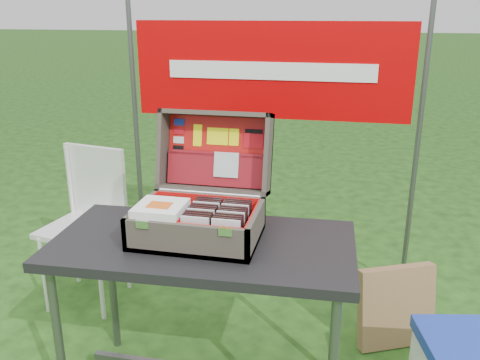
% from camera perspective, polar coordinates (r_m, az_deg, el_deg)
% --- Properties ---
extents(table, '(1.23, 0.65, 0.75)m').
position_cam_1_polar(table, '(2.24, -3.97, -15.52)').
color(table, black).
rests_on(table, ground).
extents(table_top, '(1.23, 0.65, 0.04)m').
position_cam_1_polar(table_top, '(2.06, -4.19, -7.28)').
color(table_top, black).
rests_on(table_top, ground).
extents(table_leg_fl, '(0.04, 0.04, 0.71)m').
position_cam_1_polar(table_leg_fl, '(2.27, -19.67, -16.83)').
color(table_leg_fl, '#59595B').
rests_on(table_leg_fl, ground).
extents(table_leg_bl, '(0.04, 0.04, 0.71)m').
position_cam_1_polar(table_leg_bl, '(2.62, -14.16, -11.15)').
color(table_leg_bl, '#59595B').
rests_on(table_leg_bl, ground).
extents(table_leg_br, '(0.04, 0.04, 0.71)m').
position_cam_1_polar(table_leg_br, '(2.39, 10.76, -14.07)').
color(table_leg_br, '#59595B').
rests_on(table_leg_br, ground).
extents(suitcase, '(0.49, 0.51, 0.46)m').
position_cam_1_polar(suitcase, '(2.04, -4.43, 0.01)').
color(suitcase, '#4B453A').
rests_on(suitcase, table).
extents(suitcase_base_bottom, '(0.49, 0.35, 0.02)m').
position_cam_1_polar(suitcase_base_bottom, '(2.07, -4.75, -6.31)').
color(suitcase_base_bottom, '#4B453A').
rests_on(suitcase_base_bottom, table_top).
extents(suitcase_base_wall_front, '(0.49, 0.02, 0.13)m').
position_cam_1_polar(suitcase_base_wall_front, '(1.90, -6.25, -6.81)').
color(suitcase_base_wall_front, '#4B453A').
rests_on(suitcase_base_wall_front, table_top).
extents(suitcase_base_wall_back, '(0.49, 0.02, 0.13)m').
position_cam_1_polar(suitcase_base_wall_back, '(2.19, -3.53, -3.19)').
color(suitcase_base_wall_back, '#4B453A').
rests_on(suitcase_base_wall_back, table_top).
extents(suitcase_base_wall_left, '(0.02, 0.35, 0.13)m').
position_cam_1_polar(suitcase_base_wall_left, '(2.12, -10.94, -4.26)').
color(suitcase_base_wall_left, '#4B453A').
rests_on(suitcase_base_wall_left, table_top).
extents(suitcase_base_wall_right, '(0.02, 0.35, 0.13)m').
position_cam_1_polar(suitcase_base_wall_right, '(1.99, 1.77, -5.46)').
color(suitcase_base_wall_right, '#4B453A').
rests_on(suitcase_base_wall_right, table_top).
extents(suitcase_liner_floor, '(0.45, 0.31, 0.01)m').
position_cam_1_polar(suitcase_liner_floor, '(2.06, -4.76, -5.99)').
color(suitcase_liner_floor, red).
rests_on(suitcase_liner_floor, suitcase_base_bottom).
extents(suitcase_latch_left, '(0.05, 0.01, 0.03)m').
position_cam_1_polar(suitcase_latch_left, '(1.92, -10.90, -4.91)').
color(suitcase_latch_left, silver).
rests_on(suitcase_latch_left, suitcase_base_wall_front).
extents(suitcase_latch_right, '(0.05, 0.01, 0.03)m').
position_cam_1_polar(suitcase_latch_right, '(1.83, -1.66, -5.84)').
color(suitcase_latch_right, silver).
rests_on(suitcase_latch_right, suitcase_base_wall_front).
extents(suitcase_hinge, '(0.44, 0.02, 0.02)m').
position_cam_1_polar(suitcase_hinge, '(2.18, -3.50, -1.48)').
color(suitcase_hinge, silver).
rests_on(suitcase_hinge, suitcase_base_wall_back).
extents(suitcase_lid_back, '(0.49, 0.10, 0.35)m').
position_cam_1_polar(suitcase_lid_back, '(2.28, -2.49, 3.24)').
color(suitcase_lid_back, '#4B453A').
rests_on(suitcase_lid_back, suitcase_base_wall_back).
extents(suitcase_lid_rim_far, '(0.49, 0.13, 0.05)m').
position_cam_1_polar(suitcase_lid_rim_far, '(2.23, -2.66, 7.48)').
color(suitcase_lid_rim_far, '#4B453A').
rests_on(suitcase_lid_rim_far, suitcase_lid_back).
extents(suitcase_lid_rim_near, '(0.49, 0.13, 0.05)m').
position_cam_1_polar(suitcase_lid_rim_near, '(2.24, -3.04, -1.05)').
color(suitcase_lid_rim_near, '#4B453A').
rests_on(suitcase_lid_rim_near, suitcase_lid_back).
extents(suitcase_lid_rim_left, '(0.02, 0.21, 0.37)m').
position_cam_1_polar(suitcase_lid_rim_left, '(2.30, -8.58, 3.50)').
color(suitcase_lid_rim_left, '#4B453A').
rests_on(suitcase_lid_rim_left, suitcase_lid_back).
extents(suitcase_lid_rim_right, '(0.02, 0.21, 0.37)m').
position_cam_1_polar(suitcase_lid_rim_right, '(2.18, 3.19, 2.85)').
color(suitcase_lid_rim_right, '#4B453A').
rests_on(suitcase_lid_rim_right, suitcase_lid_back).
extents(suitcase_lid_liner, '(0.45, 0.08, 0.30)m').
position_cam_1_polar(suitcase_lid_liner, '(2.27, -2.57, 3.23)').
color(suitcase_lid_liner, red).
rests_on(suitcase_lid_liner, suitcase_lid_back).
extents(suitcase_liner_wall_front, '(0.45, 0.01, 0.11)m').
position_cam_1_polar(suitcase_liner_wall_front, '(1.91, -6.14, -6.39)').
color(suitcase_liner_wall_front, red).
rests_on(suitcase_liner_wall_front, suitcase_base_bottom).
extents(suitcase_liner_wall_back, '(0.45, 0.01, 0.11)m').
position_cam_1_polar(suitcase_liner_wall_back, '(2.18, -3.63, -3.07)').
color(suitcase_liner_wall_back, red).
rests_on(suitcase_liner_wall_back, suitcase_base_bottom).
extents(suitcase_liner_wall_left, '(0.01, 0.31, 0.11)m').
position_cam_1_polar(suitcase_liner_wall_left, '(2.11, -10.64, -4.05)').
color(suitcase_liner_wall_left, red).
rests_on(suitcase_liner_wall_left, suitcase_base_bottom).
extents(suitcase_liner_wall_right, '(0.01, 0.31, 0.11)m').
position_cam_1_polar(suitcase_liner_wall_right, '(1.99, 1.41, -5.18)').
color(suitcase_liner_wall_right, red).
rests_on(suitcase_liner_wall_right, suitcase_base_bottom).
extents(suitcase_lid_pocket, '(0.43, 0.06, 0.14)m').
position_cam_1_polar(suitcase_lid_pocket, '(2.26, -2.78, 1.16)').
color(suitcase_lid_pocket, maroon).
rests_on(suitcase_lid_pocket, suitcase_lid_liner).
extents(suitcase_pocket_edge, '(0.42, 0.02, 0.02)m').
position_cam_1_polar(suitcase_pocket_edge, '(2.25, -2.74, 2.94)').
color(suitcase_pocket_edge, maroon).
rests_on(suitcase_pocket_edge, suitcase_lid_pocket).
extents(suitcase_pocket_cd, '(0.11, 0.04, 0.11)m').
position_cam_1_polar(suitcase_pocket_cd, '(2.22, -1.55, 1.72)').
color(suitcase_pocket_cd, silver).
rests_on(suitcase_pocket_cd, suitcase_lid_pocket).
extents(lid_sticker_cc_a, '(0.05, 0.01, 0.03)m').
position_cam_1_polar(lid_sticker_cc_a, '(2.31, -6.83, 6.47)').
color(lid_sticker_cc_a, '#1933B2').
rests_on(lid_sticker_cc_a, suitcase_lid_liner).
extents(lid_sticker_cc_b, '(0.05, 0.01, 0.03)m').
position_cam_1_polar(lid_sticker_cc_b, '(2.31, -6.87, 5.48)').
color(lid_sticker_cc_b, red).
rests_on(lid_sticker_cc_b, suitcase_lid_liner).
extents(lid_sticker_cc_c, '(0.05, 0.01, 0.03)m').
position_cam_1_polar(lid_sticker_cc_c, '(2.31, -6.91, 4.49)').
color(lid_sticker_cc_c, white).
rests_on(lid_sticker_cc_c, suitcase_lid_liner).
extents(lid_sticker_cc_d, '(0.05, 0.01, 0.03)m').
position_cam_1_polar(lid_sticker_cc_d, '(2.31, -6.94, 3.50)').
color(lid_sticker_cc_d, black).
rests_on(lid_sticker_cc_d, suitcase_lid_liner).
extents(lid_card_neon_tall, '(0.04, 0.03, 0.09)m').
position_cam_1_polar(lid_card_neon_tall, '(2.29, -4.79, 5.02)').
color(lid_card_neon_tall, '#F7FA0E').
rests_on(lid_card_neon_tall, suitcase_lid_liner).
extents(lid_card_neon_main, '(0.10, 0.02, 0.07)m').
position_cam_1_polar(lid_card_neon_main, '(2.26, -2.53, 4.92)').
color(lid_card_neon_main, '#F7FA0E').
rests_on(lid_card_neon_main, suitcase_lid_liner).
extents(lid_card_neon_small, '(0.04, 0.02, 0.07)m').
position_cam_1_polar(lid_card_neon_small, '(2.24, -0.68, 4.83)').
color(lid_card_neon_small, '#F7FA0E').
rests_on(lid_card_neon_small, suitcase_lid_liner).
extents(lid_sticker_band, '(0.09, 0.02, 0.09)m').
position_cam_1_polar(lid_sticker_band, '(2.23, 1.54, 4.71)').
color(lid_sticker_band, red).
rests_on(lid_sticker_band, suitcase_lid_liner).
extents(lid_sticker_band_bar, '(0.08, 0.01, 0.02)m').
position_cam_1_polar(lid_sticker_band_bar, '(2.23, 1.58, 5.48)').
color(lid_sticker_band_bar, black).
rests_on(lid_sticker_band_bar, suitcase_lid_liner).
extents(cd_left_0, '(0.11, 0.01, 0.13)m').
position_cam_1_polar(cd_left_0, '(1.91, -5.06, -5.88)').
color(cd_left_0, silver).
rests_on(cd_left_0, suitcase_liner_floor).
extents(cd_left_1, '(0.11, 0.01, 0.13)m').
position_cam_1_polar(cd_left_1, '(1.93, -4.89, -5.65)').
color(cd_left_1, black).
rests_on(cd_left_1, suitcase_liner_floor).
extents(cd_left_2, '(0.11, 0.01, 0.13)m').
position_cam_1_polar(cd_left_2, '(1.95, -4.73, -5.43)').
color(cd_left_2, black).
rests_on(cd_left_2, suitcase_liner_floor).
extents(cd_left_3, '(0.11, 0.01, 0.13)m').
position_cam_1_polar(cd_left_3, '(1.96, -4.57, -5.20)').
color(cd_left_3, black).
rests_on(cd_left_3, suitcase_liner_floor).
extents(cd_left_4, '(0.11, 0.01, 0.13)m').
position_cam_1_polar(cd_left_4, '(1.98, -4.40, -4.98)').
color(cd_left_4, silver).
rests_on(cd_left_4, suitcase_liner_floor).
extents(cd_left_5, '(0.11, 0.01, 0.13)m').
position_cam_1_polar(cd_left_5, '(2.00, -4.25, -4.77)').
color(cd_left_5, black).
rests_on(cd_left_5, suitcase_liner_floor).
extents(cd_left_6, '(0.11, 0.01, 0.13)m').
position_cam_1_polar(cd_left_6, '(2.01, -4.09, -4.55)').
color(cd_left_6, black).
rests_on(cd_left_6, suitcase_liner_floor).
extents(cd_left_7, '(0.11, 0.01, 0.13)m').
position_cam_1_polar(cd_left_7, '(2.03, -3.94, -4.35)').
color(cd_left_7, black).
rests_on(cd_left_7, suitcase_liner_floor).
extents(cd_left_8, '(0.11, 0.01, 0.13)m').
position_cam_1_polar(cd_left_8, '(2.05, -3.79, -4.14)').
color(cd_left_8, silver).
rests_on(cd_left_8, suitcase_liner_floor).
extents(cd_left_9, '(0.11, 0.01, 0.13)m').
position_cam_1_polar(cd_left_9, '(2.07, -3.64, -3.94)').
color(cd_left_9, black).
rests_on(cd_left_9, suitcase_liner_floor).
extents(cd_left_10, '(0.11, 0.01, 0.13)m').
position_cam_1_polar(cd_left_10, '(2.08, -3.50, -3.74)').
color(cd_left_10, black).
rests_on(cd_left_10, suitcase_liner_floor).
extents(cd_left_11, '(0.11, 0.01, 0.13)m').
position_cam_1_polar(cd_left_11, '(2.10, -3.36, -3.54)').
color(cd_left_11, black).
rests_on(cd_left_11, suitcase_liner_floor).
extents(cd_right_0, '(0.11, 0.01, 0.13)m').
position_cam_1_polar(cd_right_0, '(1.88, -1.58, -6.22)').
color(cd_right_0, silver).
rests_on(cd_right_0, suitcase_liner_floor).
extents(cd_right_1, '(0.11, 0.01, 0.13)m').
position_cam_1_polar(cd_right_1, '(1.90, -1.45, -5.98)').
color(cd_right_1, black).
rests_on(cd_right_1, suitcase_liner_floor).
extents(cd_right_2, '(0.11, 0.01, 0.13)m').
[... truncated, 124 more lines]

